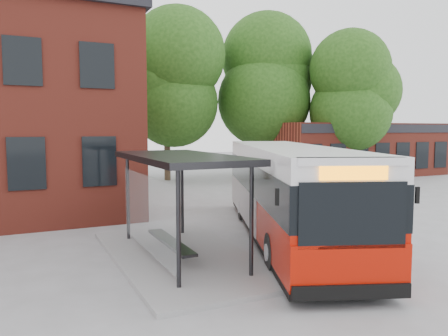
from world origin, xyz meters
name	(u,v)px	position (x,y,z in m)	size (l,w,h in m)	color
ground	(296,234)	(0.00, 0.00, 0.00)	(100.00, 100.00, 0.00)	gray
shop_row	(353,149)	(15.00, 14.00, 2.00)	(14.00, 6.20, 4.00)	maroon
bus_shelter	(181,207)	(-4.50, -1.00, 1.45)	(3.60, 7.00, 2.90)	black
bike_rail	(326,182)	(9.28, 10.00, 0.19)	(5.20, 0.10, 0.38)	black
tree_0	(60,97)	(-6.00, 16.00, 5.50)	(7.92, 7.92, 11.00)	#1B3E10
tree_1	(167,105)	(1.00, 17.00, 5.20)	(7.92, 7.92, 10.40)	#1B3E10
tree_2	(262,103)	(8.00, 16.00, 5.50)	(7.92, 7.92, 11.00)	#1B3E10
tree_3	(352,114)	(13.00, 12.00, 4.64)	(7.04, 7.04, 9.28)	#1B3E10
city_bus	(286,192)	(-0.56, -0.24, 1.51)	(2.53, 11.85, 3.01)	#A51003
bicycle_0	(294,178)	(7.33, 10.76, 0.44)	(0.59, 1.69, 0.89)	#0B134E
bicycle_2	(318,178)	(9.00, 10.48, 0.45)	(0.59, 1.70, 0.89)	black
bicycle_3	(331,176)	(9.73, 10.11, 0.54)	(0.51, 1.79, 1.08)	black
bicycle_4	(318,177)	(9.32, 10.88, 0.41)	(0.54, 1.55, 0.81)	#580F0A
bicycle_5	(335,177)	(9.55, 9.51, 0.52)	(0.49, 1.74, 1.05)	black
bicycle_6	(328,176)	(10.14, 10.95, 0.42)	(0.56, 1.60, 0.84)	black
bicycle_7	(343,175)	(11.05, 10.48, 0.50)	(0.47, 1.66, 1.00)	black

